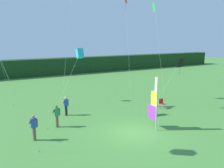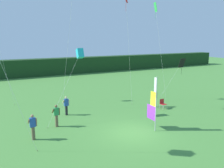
{
  "view_description": "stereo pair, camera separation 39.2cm",
  "coord_description": "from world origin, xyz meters",
  "views": [
    {
      "loc": [
        -8.71,
        -12.72,
        6.52
      ],
      "look_at": [
        0.27,
        3.71,
        2.8
      ],
      "focal_mm": 37.28,
      "sensor_mm": 36.0,
      "label": 1
    },
    {
      "loc": [
        -8.36,
        -12.91,
        6.52
      ],
      "look_at": [
        0.27,
        3.71,
        2.8
      ],
      "focal_mm": 37.28,
      "sensor_mm": 36.0,
      "label": 2
    }
  ],
  "objects": [
    {
      "name": "kite_green_diamond_6",
      "position": [
        7.4,
        7.43,
        9.18
      ],
      "size": [
        0.68,
        2.19,
        10.17
      ],
      "color": "brown",
      "rests_on": "ground"
    },
    {
      "name": "distant_treeline",
      "position": [
        0.0,
        28.79,
        1.47
      ],
      "size": [
        80.0,
        2.4,
        2.95
      ],
      "primitive_type": "cube",
      "color": "#193819",
      "rests_on": "ground"
    },
    {
      "name": "person_near_banner",
      "position": [
        5.18,
        4.29,
        0.89
      ],
      "size": [
        0.55,
        0.48,
        1.67
      ],
      "color": "brown",
      "rests_on": "ground"
    },
    {
      "name": "ground_plane",
      "position": [
        0.0,
        0.0,
        0.0
      ],
      "size": [
        120.0,
        120.0,
        0.0
      ],
      "primitive_type": "plane",
      "color": "#478438"
    },
    {
      "name": "person_mid_field",
      "position": [
        -3.02,
        5.88,
        0.87
      ],
      "size": [
        0.55,
        0.48,
        1.64
      ],
      "color": "black",
      "rests_on": "ground"
    },
    {
      "name": "kite_black_diamond_3",
      "position": [
        9.33,
        5.34,
        3.82
      ],
      "size": [
        1.72,
        1.87,
        4.43
      ],
      "color": "brown",
      "rests_on": "ground"
    },
    {
      "name": "kite_red_diamond_0",
      "position": [
        2.67,
        5.55,
        9.1
      ],
      "size": [
        1.41,
        0.76,
        10.28
      ],
      "color": "brown",
      "rests_on": "ground"
    },
    {
      "name": "person_far_left",
      "position": [
        -4.45,
        3.6,
        0.9
      ],
      "size": [
        0.55,
        0.48,
        1.68
      ],
      "color": "brown",
      "rests_on": "ground"
    },
    {
      "name": "kite_cyan_box_2",
      "position": [
        -1.95,
        5.1,
        5.28
      ],
      "size": [
        3.5,
        1.88,
        5.73
      ],
      "color": "brown",
      "rests_on": "ground"
    },
    {
      "name": "person_far_right",
      "position": [
        -6.37,
        2.04,
        0.92
      ],
      "size": [
        0.55,
        0.48,
        1.71
      ],
      "color": "brown",
      "rests_on": "ground"
    },
    {
      "name": "folding_chair",
      "position": [
        5.57,
        3.57,
        0.51
      ],
      "size": [
        0.51,
        0.51,
        0.89
      ],
      "color": "#BCBCC1",
      "rests_on": "ground"
    },
    {
      "name": "banner_flag",
      "position": [
        1.58,
        -0.14,
        1.88
      ],
      "size": [
        0.06,
        1.03,
        3.93
      ],
      "color": "#B7B7BC",
      "rests_on": "ground"
    }
  ]
}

